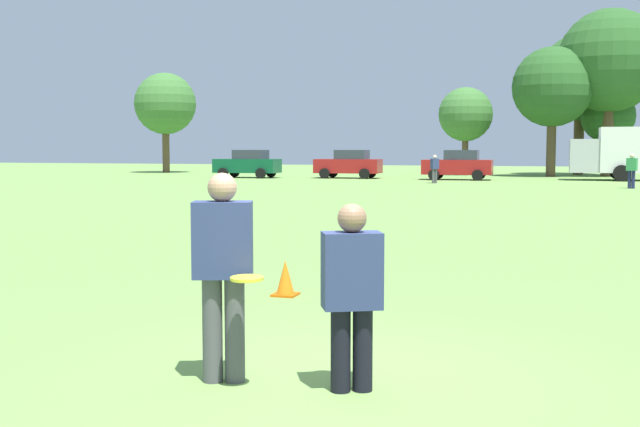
# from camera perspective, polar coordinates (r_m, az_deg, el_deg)

# --- Properties ---
(ground_plane) EXTENTS (161.46, 161.46, 0.00)m
(ground_plane) POSITION_cam_1_polar(r_m,az_deg,el_deg) (6.97, 0.93, -11.78)
(ground_plane) COLOR #6B9347
(player_thrower) EXTENTS (0.55, 0.42, 1.77)m
(player_thrower) POSITION_cam_1_polar(r_m,az_deg,el_deg) (6.76, -6.93, -3.65)
(player_thrower) COLOR #4C4C51
(player_thrower) RESTS_ON ground
(player_defender) EXTENTS (0.54, 0.45, 1.53)m
(player_defender) POSITION_cam_1_polar(r_m,az_deg,el_deg) (6.48, 2.28, -5.30)
(player_defender) COLOR black
(player_defender) RESTS_ON ground
(frisbee) EXTENTS (0.27, 0.27, 0.03)m
(frisbee) POSITION_cam_1_polar(r_m,az_deg,el_deg) (6.43, -5.23, -4.63)
(frisbee) COLOR yellow
(traffic_cone) EXTENTS (0.32, 0.32, 0.48)m
(traffic_cone) POSITION_cam_1_polar(r_m,az_deg,el_deg) (10.73, -2.49, -4.66)
(traffic_cone) COLOR #D8590C
(traffic_cone) RESTS_ON ground
(parked_car_near_left) EXTENTS (4.24, 2.28, 1.82)m
(parked_car_near_left) POSITION_cam_1_polar(r_m,az_deg,el_deg) (52.63, -5.16, 3.56)
(parked_car_near_left) COLOR #0C4C2D
(parked_car_near_left) RESTS_ON ground
(parked_car_mid_left) EXTENTS (4.24, 2.28, 1.82)m
(parked_car_mid_left) POSITION_cam_1_polar(r_m,az_deg,el_deg) (51.65, 2.08, 3.56)
(parked_car_mid_left) COLOR maroon
(parked_car_mid_left) RESTS_ON ground
(parked_car_center) EXTENTS (4.24, 2.28, 1.82)m
(parked_car_center) POSITION_cam_1_polar(r_m,az_deg,el_deg) (49.67, 9.83, 3.44)
(parked_car_center) COLOR maroon
(parked_car_center) RESTS_ON ground
(bystander_far_jogger) EXTENTS (0.48, 0.48, 1.57)m
(bystander_far_jogger) POSITION_cam_1_polar(r_m,az_deg,el_deg) (44.75, 8.17, 3.29)
(bystander_far_jogger) COLOR #4C4C51
(bystander_far_jogger) RESTS_ON ground
(bystander_field_marshal) EXTENTS (0.53, 0.43, 1.70)m
(bystander_field_marshal) POSITION_cam_1_polar(r_m,az_deg,el_deg) (41.39, 21.33, 2.99)
(bystander_field_marshal) COLOR #1E234C
(bystander_field_marshal) RESTS_ON ground
(tree_west_oak) EXTENTS (4.80, 4.80, 7.80)m
(tree_west_oak) POSITION_cam_1_polar(r_m,az_deg,el_deg) (64.24, -10.97, 7.67)
(tree_west_oak) COLOR brown
(tree_west_oak) RESTS_ON ground
(tree_west_maple) EXTENTS (3.85, 3.85, 6.26)m
(tree_west_maple) POSITION_cam_1_polar(r_m,az_deg,el_deg) (58.27, 10.34, 6.94)
(tree_west_maple) COLOR brown
(tree_west_maple) RESTS_ON ground
(tree_center_elm) EXTENTS (5.38, 5.38, 8.74)m
(tree_center_elm) POSITION_cam_1_polar(r_m,az_deg,el_deg) (56.57, 16.24, 8.63)
(tree_center_elm) COLOR brown
(tree_center_elm) RESTS_ON ground
(tree_east_birch) EXTENTS (6.20, 6.20, 10.07)m
(tree_east_birch) POSITION_cam_1_polar(r_m,az_deg,el_deg) (61.19, 18.06, 9.14)
(tree_east_birch) COLOR brown
(tree_east_birch) RESTS_ON ground
(tree_east_oak) EXTENTS (6.96, 6.96, 11.32)m
(tree_east_oak) POSITION_cam_1_polar(r_m,az_deg,el_deg) (58.30, 19.96, 10.16)
(tree_east_oak) COLOR brown
(tree_east_oak) RESTS_ON ground
(tree_far_east_pine) EXTENTS (3.70, 3.70, 6.02)m
(tree_far_east_pine) POSITION_cam_1_polar(r_m,az_deg,el_deg) (59.59, 19.84, 6.53)
(tree_far_east_pine) COLOR brown
(tree_far_east_pine) RESTS_ON ground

